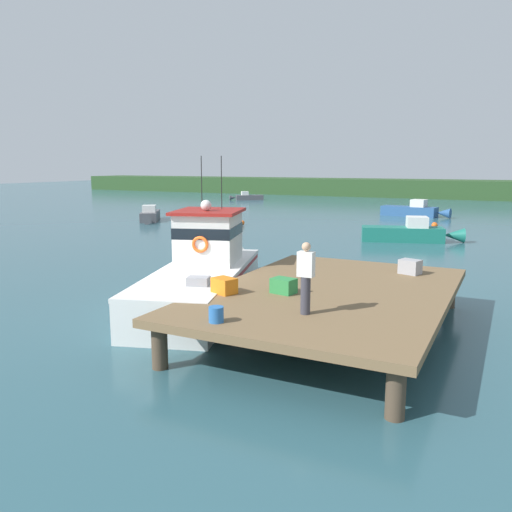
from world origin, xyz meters
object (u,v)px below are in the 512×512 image
object	(u,v)px
crate_single_far	(410,267)
moored_boat_mid_harbor	(150,215)
crate_stack_near_edge	(284,286)
mooring_buoy_inshore	(435,225)
bait_bucket	(216,314)
main_fishing_boat	(205,272)
moored_boat_off_the_point	(247,197)
deckhand_by_the_boat	(306,277)
moored_boat_far_right	(414,211)
mooring_buoy_spare_mooring	(242,223)
moored_boat_far_left	(409,233)
crate_single_by_cleat	(224,286)

from	to	relation	value
crate_single_far	moored_boat_mid_harbor	xyz separation A→B (m)	(-23.62, 17.39, -0.98)
crate_stack_near_edge	mooring_buoy_inshore	world-z (taller)	crate_stack_near_edge
bait_bucket	crate_single_far	bearing A→B (deg)	68.08
main_fishing_boat	moored_boat_off_the_point	distance (m)	49.60
deckhand_by_the_boat	moored_boat_far_right	world-z (taller)	deckhand_by_the_boat
moored_boat_far_right	crate_single_far	bearing A→B (deg)	-80.42
moored_boat_mid_harbor	mooring_buoy_inshore	world-z (taller)	moored_boat_mid_harbor
moored_boat_far_right	moored_boat_off_the_point	distance (m)	25.89
main_fishing_boat	crate_stack_near_edge	distance (m)	4.38
moored_boat_mid_harbor	deckhand_by_the_boat	bearing A→B (deg)	-45.69
deckhand_by_the_boat	moored_boat_mid_harbor	distance (m)	31.99
moored_boat_far_right	mooring_buoy_spare_mooring	world-z (taller)	moored_boat_far_right
deckhand_by_the_boat	moored_boat_mid_harbor	world-z (taller)	deckhand_by_the_boat
bait_bucket	mooring_buoy_spare_mooring	xyz separation A→B (m)	(-12.73, 24.93, -1.18)
bait_bucket	deckhand_by_the_boat	world-z (taller)	deckhand_by_the_boat
moored_boat_mid_harbor	mooring_buoy_spare_mooring	bearing A→B (deg)	4.51
bait_bucket	mooring_buoy_spare_mooring	size ratio (longest dim) A/B	0.89
bait_bucket	moored_boat_far_left	distance (m)	22.10
crate_stack_near_edge	moored_boat_mid_harbor	xyz separation A→B (m)	(-21.12, 21.34, -0.95)
main_fishing_boat	mooring_buoy_spare_mooring	bearing A→B (deg)	114.93
main_fishing_boat	moored_boat_far_left	world-z (taller)	main_fishing_boat
bait_bucket	mooring_buoy_spare_mooring	world-z (taller)	bait_bucket
crate_single_by_cleat	crate_single_far	xyz separation A→B (m)	(3.87, 4.65, 0.02)
bait_bucket	moored_boat_off_the_point	xyz separation A→B (m)	(-25.24, 49.69, -0.99)
moored_boat_far_right	mooring_buoy_inshore	distance (m)	8.53
deckhand_by_the_boat	moored_boat_mid_harbor	size ratio (longest dim) A/B	0.34
moored_boat_mid_harbor	mooring_buoy_spare_mooring	xyz separation A→B (m)	(8.12, 0.64, -0.25)
crate_single_far	moored_boat_far_left	bearing A→B (deg)	100.19
bait_bucket	mooring_buoy_inshore	distance (m)	29.52
mooring_buoy_inshore	mooring_buoy_spare_mooring	bearing A→B (deg)	-160.93
main_fishing_boat	crate_single_by_cleat	distance (m)	3.77
crate_single_by_cleat	mooring_buoy_spare_mooring	xyz separation A→B (m)	(-11.63, 22.69, -1.21)
main_fishing_boat	mooring_buoy_inshore	xyz separation A→B (m)	(3.98, 24.39, -0.79)
bait_bucket	moored_boat_off_the_point	world-z (taller)	bait_bucket
crate_single_by_cleat	mooring_buoy_spare_mooring	size ratio (longest dim) A/B	1.57
deckhand_by_the_boat	mooring_buoy_inshore	world-z (taller)	deckhand_by_the_boat
crate_single_far	bait_bucket	xyz separation A→B (m)	(-2.77, -6.89, -0.05)
moored_boat_off_the_point	main_fishing_boat	bearing A→B (deg)	-64.02
crate_single_far	bait_bucket	bearing A→B (deg)	-111.92
moored_boat_far_left	mooring_buoy_inshore	world-z (taller)	moored_boat_far_left
crate_single_far	mooring_buoy_spare_mooring	bearing A→B (deg)	130.69
crate_stack_near_edge	moored_boat_mid_harbor	world-z (taller)	crate_stack_near_edge
crate_single_far	moored_boat_far_right	size ratio (longest dim) A/B	0.10
crate_single_by_cleat	moored_boat_far_right	bearing A→B (deg)	92.10
mooring_buoy_inshore	bait_bucket	bearing A→B (deg)	-90.90
moored_boat_off_the_point	moored_boat_far_left	size ratio (longest dim) A/B	0.67
bait_bucket	deckhand_by_the_boat	bearing A→B (deg)	44.14
bait_bucket	moored_boat_mid_harbor	bearing A→B (deg)	130.64
crate_single_far	deckhand_by_the_boat	distance (m)	5.66
moored_boat_off_the_point	moored_boat_far_left	bearing A→B (deg)	-47.51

